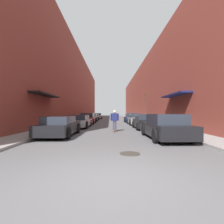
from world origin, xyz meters
name	(u,v)px	position (x,y,z in m)	size (l,w,h in m)	color
ground	(110,121)	(0.00, 24.77, 0.00)	(136.21, 136.21, 0.00)	#515154
curb_strip_left	(86,119)	(-4.93, 30.96, 0.06)	(1.80, 61.92, 0.12)	gray
curb_strip_right	(135,119)	(4.93, 30.96, 0.06)	(1.80, 61.92, 0.12)	gray
building_row_left	(71,86)	(-7.83, 30.95, 6.63)	(4.90, 61.92, 13.26)	brown
building_row_right	(150,93)	(7.83, 30.95, 5.28)	(4.90, 61.92, 10.55)	brown
parked_car_left_0	(60,126)	(-3.09, 6.89, 0.60)	(1.85, 4.59, 1.20)	black
parked_car_left_1	(79,121)	(-3.01, 12.66, 0.59)	(2.06, 4.81, 1.20)	#B7B7BC
parked_car_left_2	(88,119)	(-2.86, 18.26, 0.65)	(1.86, 4.74, 1.34)	maroon
parked_car_left_3	(91,118)	(-3.00, 23.68, 0.60)	(1.93, 4.30, 1.22)	#515459
parked_car_left_4	(94,117)	(-3.09, 28.71, 0.59)	(1.98, 3.98, 1.19)	#515459
parked_car_left_5	(97,116)	(-2.88, 34.47, 0.62)	(2.08, 4.84, 1.24)	silver
parked_car_right_0	(165,127)	(2.94, 5.68, 0.65)	(1.94, 4.54, 1.35)	black
parked_car_right_1	(146,122)	(3.03, 11.20, 0.62)	(1.99, 3.97, 1.28)	black
parked_car_right_2	(137,119)	(3.07, 16.35, 0.62)	(2.04, 4.27, 1.27)	gray
parked_car_right_3	(132,118)	(3.09, 21.25, 0.64)	(2.07, 4.10, 1.32)	navy
skateboarder	(115,118)	(0.30, 9.22, 0.98)	(0.61, 0.78, 1.60)	brown
manhole_cover	(130,154)	(0.65, 2.29, 0.01)	(0.70, 0.70, 0.02)	#332D28
traffic_light	(146,104)	(4.51, 18.58, 2.50)	(0.16, 0.22, 3.90)	#2D2D2D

